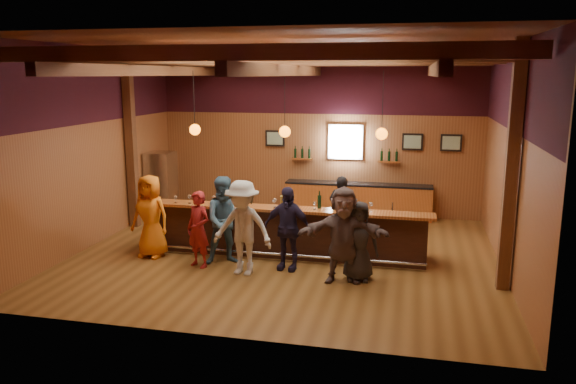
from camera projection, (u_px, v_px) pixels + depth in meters
name	position (u px, v px, depth m)	size (l,w,h in m)	color
room	(285.00, 107.00, 11.66)	(9.04, 9.00, 4.52)	brown
bar_counter	(287.00, 230.00, 12.29)	(6.30, 1.07, 1.11)	black
back_bar_cabinet	(358.00, 200.00, 15.46)	(4.00, 0.52, 0.95)	#91451A
window	(346.00, 142.00, 15.43)	(0.95, 0.09, 0.95)	silver
framed_pictures	(377.00, 141.00, 15.23)	(5.35, 0.05, 0.45)	black
wine_shelves	(345.00, 158.00, 15.46)	(3.00, 0.18, 0.30)	#91451A
pendant_lights	(285.00, 131.00, 11.70)	(4.24, 0.24, 1.37)	black
stainless_fridge	(161.00, 184.00, 15.44)	(0.70, 0.70, 1.80)	silver
customer_orange	(151.00, 216.00, 12.02)	(0.88, 0.57, 1.79)	orange
customer_redvest	(199.00, 229.00, 11.39)	(0.57, 0.38, 1.57)	maroon
customer_denim	(226.00, 220.00, 11.57)	(0.89, 0.70, 1.84)	#446D89
customer_white	(243.00, 228.00, 10.92)	(1.22, 0.70, 1.88)	beige
customer_navy	(287.00, 228.00, 11.22)	(1.00, 0.42, 1.71)	#221D3A
customer_brown	(343.00, 235.00, 10.53)	(1.70, 0.54, 1.84)	#604E4D
customer_dark	(359.00, 241.00, 10.65)	(0.75, 0.49, 1.54)	#242426
bartender	(341.00, 210.00, 12.99)	(0.58, 0.38, 1.59)	black
ice_bucket	(285.00, 201.00, 11.90)	(0.22, 0.22, 0.24)	brown
bottle_a	(319.00, 201.00, 11.79)	(0.08, 0.08, 0.37)	black
bottle_b	(335.00, 202.00, 11.69)	(0.08, 0.08, 0.39)	black
glass_a	(176.00, 198.00, 12.29)	(0.07, 0.07, 0.16)	silver
glass_b	(190.00, 197.00, 12.24)	(0.09, 0.09, 0.19)	silver
glass_c	(214.00, 198.00, 12.19)	(0.08, 0.08, 0.19)	silver
glass_d	(237.00, 201.00, 11.95)	(0.08, 0.08, 0.17)	silver
glass_e	(275.00, 201.00, 11.86)	(0.09, 0.09, 0.20)	silver
glass_f	(315.00, 204.00, 11.69)	(0.08, 0.08, 0.17)	silver
glass_g	(349.00, 203.00, 11.65)	(0.09, 0.09, 0.19)	silver
glass_h	(371.00, 205.00, 11.50)	(0.09, 0.09, 0.20)	silver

